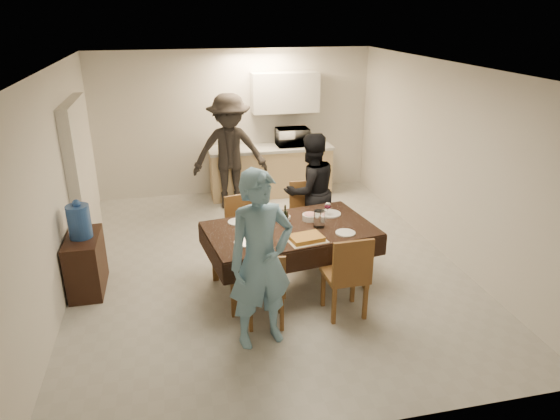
# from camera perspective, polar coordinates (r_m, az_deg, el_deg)

# --- Properties ---
(floor) EXTENTS (5.00, 6.00, 0.02)m
(floor) POSITION_cam_1_polar(r_m,az_deg,el_deg) (6.88, -1.52, -6.06)
(floor) COLOR #A5A5A0
(floor) RESTS_ON ground
(ceiling) EXTENTS (5.00, 6.00, 0.02)m
(ceiling) POSITION_cam_1_polar(r_m,az_deg,el_deg) (6.10, -1.77, 16.02)
(ceiling) COLOR white
(ceiling) RESTS_ON wall_back
(wall_back) EXTENTS (5.00, 0.02, 2.60)m
(wall_back) POSITION_cam_1_polar(r_m,az_deg,el_deg) (9.24, -5.22, 9.84)
(wall_back) COLOR beige
(wall_back) RESTS_ON floor
(wall_front) EXTENTS (5.00, 0.02, 2.60)m
(wall_front) POSITION_cam_1_polar(r_m,az_deg,el_deg) (3.71, 7.31, -9.64)
(wall_front) COLOR beige
(wall_front) RESTS_ON floor
(wall_left) EXTENTS (0.02, 6.00, 2.60)m
(wall_left) POSITION_cam_1_polar(r_m,az_deg,el_deg) (6.41, -24.15, 2.47)
(wall_left) COLOR beige
(wall_left) RESTS_ON floor
(wall_right) EXTENTS (0.02, 6.00, 2.60)m
(wall_right) POSITION_cam_1_polar(r_m,az_deg,el_deg) (7.24, 18.27, 5.39)
(wall_right) COLOR beige
(wall_right) RESTS_ON floor
(stub_partition) EXTENTS (0.15, 1.40, 2.10)m
(stub_partition) POSITION_cam_1_polar(r_m,az_deg,el_deg) (7.60, -21.70, 3.71)
(stub_partition) COLOR beige
(stub_partition) RESTS_ON floor
(kitchen_base_cabinet) EXTENTS (2.20, 0.60, 0.86)m
(kitchen_base_cabinet) POSITION_cam_1_polar(r_m,az_deg,el_deg) (9.25, -1.07, 4.37)
(kitchen_base_cabinet) COLOR tan
(kitchen_base_cabinet) RESTS_ON floor
(kitchen_worktop) EXTENTS (2.24, 0.64, 0.05)m
(kitchen_worktop) POSITION_cam_1_polar(r_m,az_deg,el_deg) (9.12, -1.09, 7.09)
(kitchen_worktop) COLOR #A5A6A1
(kitchen_worktop) RESTS_ON kitchen_base_cabinet
(upper_cabinet) EXTENTS (1.20, 0.34, 0.70)m
(upper_cabinet) POSITION_cam_1_polar(r_m,az_deg,el_deg) (9.12, 0.58, 13.29)
(upper_cabinet) COLOR silver
(upper_cabinet) RESTS_ON wall_back
(dining_table) EXTENTS (2.14, 1.45, 0.78)m
(dining_table) POSITION_cam_1_polar(r_m,az_deg,el_deg) (6.05, 1.15, -2.34)
(dining_table) COLOR black
(dining_table) RESTS_ON floor
(chair_near_left) EXTENTS (0.47, 0.47, 0.49)m
(chair_near_left) POSITION_cam_1_polar(r_m,az_deg,el_deg) (5.33, -1.49, -8.25)
(chair_near_left) COLOR brown
(chair_near_left) RESTS_ON floor
(chair_near_right) EXTENTS (0.47, 0.47, 0.54)m
(chair_near_right) POSITION_cam_1_polar(r_m,az_deg,el_deg) (5.51, 7.81, -6.69)
(chair_near_right) COLOR brown
(chair_near_right) RESTS_ON floor
(chair_far_left) EXTENTS (0.50, 0.50, 0.49)m
(chair_far_left) POSITION_cam_1_polar(r_m,az_deg,el_deg) (6.65, -3.98, -1.84)
(chair_far_left) COLOR brown
(chair_far_left) RESTS_ON floor
(chair_far_right) EXTENTS (0.48, 0.48, 0.56)m
(chair_far_right) POSITION_cam_1_polar(r_m,az_deg,el_deg) (6.78, 3.56, -0.64)
(chair_far_right) COLOR brown
(chair_far_right) RESTS_ON floor
(console) EXTENTS (0.38, 0.77, 0.71)m
(console) POSITION_cam_1_polar(r_m,az_deg,el_deg) (6.55, -21.29, -5.71)
(console) COLOR black
(console) RESTS_ON floor
(water_jug) EXTENTS (0.27, 0.27, 0.40)m
(water_jug) POSITION_cam_1_polar(r_m,az_deg,el_deg) (6.33, -21.97, -1.23)
(water_jug) COLOR #2F5AA8
(water_jug) RESTS_ON console
(wine_bottle) EXTENTS (0.07, 0.07, 0.28)m
(wine_bottle) POSITION_cam_1_polar(r_m,az_deg,el_deg) (6.02, 0.59, -0.67)
(wine_bottle) COLOR black
(wine_bottle) RESTS_ON dining_table
(water_pitcher) EXTENTS (0.14, 0.14, 0.21)m
(water_pitcher) POSITION_cam_1_polar(r_m,az_deg,el_deg) (6.04, 4.51, -1.03)
(water_pitcher) COLOR white
(water_pitcher) RESTS_ON dining_table
(savoury_tart) EXTENTS (0.48, 0.40, 0.05)m
(savoury_tart) POSITION_cam_1_polar(r_m,az_deg,el_deg) (5.71, 3.03, -3.22)
(savoury_tart) COLOR gold
(savoury_tart) RESTS_ON dining_table
(salad_bowl) EXTENTS (0.19, 0.19, 0.08)m
(salad_bowl) POSITION_cam_1_polar(r_m,az_deg,el_deg) (6.25, 3.45, -0.82)
(salad_bowl) COLOR silver
(salad_bowl) RESTS_ON dining_table
(mushroom_dish) EXTENTS (0.22, 0.22, 0.04)m
(mushroom_dish) POSITION_cam_1_polar(r_m,az_deg,el_deg) (6.27, 0.12, -0.89)
(mushroom_dish) COLOR silver
(mushroom_dish) RESTS_ON dining_table
(wine_glass_a) EXTENTS (0.08, 0.08, 0.19)m
(wine_glass_a) POSITION_cam_1_polar(r_m,az_deg,el_deg) (5.68, -3.65, -2.66)
(wine_glass_a) COLOR white
(wine_glass_a) RESTS_ON dining_table
(wine_glass_b) EXTENTS (0.09, 0.09, 0.19)m
(wine_glass_b) POSITION_cam_1_polar(r_m,az_deg,el_deg) (6.36, 5.46, 0.10)
(wine_glass_b) COLOR white
(wine_glass_b) RESTS_ON dining_table
(wine_glass_c) EXTENTS (0.09, 0.09, 0.20)m
(wine_glass_c) POSITION_cam_1_polar(r_m,az_deg,el_deg) (6.23, -1.27, -0.27)
(wine_glass_c) COLOR white
(wine_glass_c) RESTS_ON dining_table
(plate_near_left) EXTENTS (0.25, 0.25, 0.01)m
(plate_near_left) POSITION_cam_1_polar(r_m,az_deg,el_deg) (5.66, -4.05, -3.71)
(plate_near_left) COLOR silver
(plate_near_left) RESTS_ON dining_table
(plate_near_right) EXTENTS (0.24, 0.24, 0.01)m
(plate_near_right) POSITION_cam_1_polar(r_m,az_deg,el_deg) (5.93, 7.49, -2.60)
(plate_near_right) COLOR silver
(plate_near_right) RESTS_ON dining_table
(plate_far_left) EXTENTS (0.24, 0.24, 0.01)m
(plate_far_left) POSITION_cam_1_polar(r_m,az_deg,el_deg) (6.21, -4.89, -1.35)
(plate_far_left) COLOR silver
(plate_far_left) RESTS_ON dining_table
(plate_far_right) EXTENTS (0.28, 0.28, 0.02)m
(plate_far_right) POSITION_cam_1_polar(r_m,az_deg,el_deg) (6.45, 5.72, -0.43)
(plate_far_right) COLOR silver
(plate_far_right) RESTS_ON dining_table
(microwave) EXTENTS (0.58, 0.39, 0.32)m
(microwave) POSITION_cam_1_polar(r_m,az_deg,el_deg) (9.16, 1.44, 8.35)
(microwave) COLOR silver
(microwave) RESTS_ON kitchen_worktop
(person_near) EXTENTS (0.76, 0.59, 1.87)m
(person_near) POSITION_cam_1_polar(r_m,az_deg,el_deg) (4.94, -2.20, -5.78)
(person_near) COLOR #6897B5
(person_near) RESTS_ON floor
(person_far) EXTENTS (0.94, 0.81, 1.67)m
(person_far) POSITION_cam_1_polar(r_m,az_deg,el_deg) (7.09, 3.50, 2.18)
(person_far) COLOR black
(person_far) RESTS_ON floor
(person_kitchen) EXTENTS (1.27, 0.73, 1.96)m
(person_kitchen) POSITION_cam_1_polar(r_m,az_deg,el_deg) (8.55, -5.75, 6.62)
(person_kitchen) COLOR black
(person_kitchen) RESTS_ON floor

